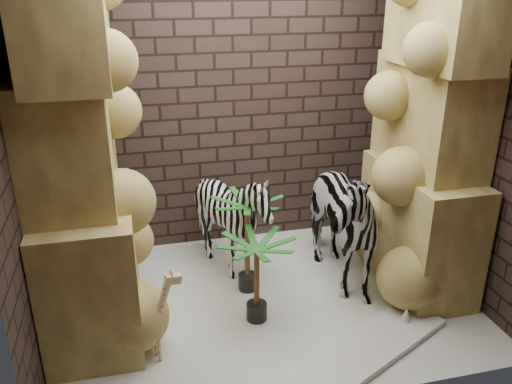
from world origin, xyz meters
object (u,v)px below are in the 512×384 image
object	(u,v)px
zebra_right	(332,208)
surfboard	(358,356)
zebra_left	(233,225)
giraffe_toy	(143,321)
palm_front	(247,244)
palm_back	(257,280)

from	to	relation	value
zebra_right	surfboard	distance (m)	1.32
zebra_left	giraffe_toy	xyz separation A→B (m)	(-0.88, -1.11, -0.13)
giraffe_toy	zebra_right	bearing A→B (deg)	7.45
zebra_right	zebra_left	bearing A→B (deg)	154.65
zebra_left	palm_front	bearing A→B (deg)	-56.19
surfboard	palm_back	bearing A→B (deg)	106.23
surfboard	palm_front	bearing A→B (deg)	90.77
palm_front	giraffe_toy	bearing A→B (deg)	-140.45
zebra_right	palm_front	world-z (taller)	zebra_right
zebra_left	palm_back	world-z (taller)	zebra_left
palm_front	zebra_left	bearing A→B (deg)	101.47
zebra_left	surfboard	world-z (taller)	zebra_left
surfboard	giraffe_toy	bearing A→B (deg)	140.81
giraffe_toy	palm_front	size ratio (longest dim) A/B	0.79
zebra_right	giraffe_toy	xyz separation A→B (m)	(-1.72, -0.77, -0.37)
giraffe_toy	palm_back	distance (m)	0.97
zebra_left	surfboard	distance (m)	1.65
palm_front	surfboard	bearing A→B (deg)	-62.33
palm_back	zebra_right	bearing A→B (deg)	29.01
giraffe_toy	surfboard	distance (m)	1.60
zebra_right	palm_back	world-z (taller)	zebra_right
palm_front	palm_back	distance (m)	0.47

